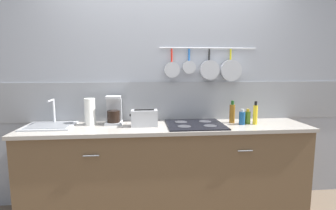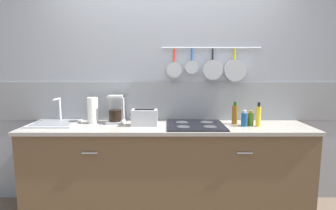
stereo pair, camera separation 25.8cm
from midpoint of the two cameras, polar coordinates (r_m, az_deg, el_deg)
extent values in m
cube|color=#999EA8|center=(2.88, 2.45, 4.40)|extent=(7.20, 0.06, 2.60)
cube|color=gray|center=(2.89, 2.44, 0.88)|extent=(7.20, 0.07, 0.42)
cylinder|color=#B7BABF|center=(2.89, 12.07, 12.08)|extent=(1.05, 0.02, 0.02)
cylinder|color=red|center=(2.83, 4.04, 10.73)|extent=(0.02, 0.02, 0.14)
cylinder|color=#B7BABF|center=(2.80, 4.04, 7.64)|extent=(0.16, 0.05, 0.16)
cylinder|color=#1959B2|center=(2.85, 7.86, 10.81)|extent=(0.02, 0.02, 0.13)
cylinder|color=#B7BABF|center=(2.83, 7.86, 8.13)|extent=(0.14, 0.04, 0.14)
cylinder|color=black|center=(2.89, 12.29, 10.73)|extent=(0.02, 0.02, 0.12)
cylinder|color=#B7BABF|center=(2.85, 12.31, 7.47)|extent=(0.21, 0.06, 0.21)
cylinder|color=gold|center=(2.94, 16.89, 10.57)|extent=(0.02, 0.02, 0.11)
cylinder|color=#B7BABF|center=(2.91, 16.90, 7.21)|extent=(0.23, 0.05, 0.23)
cube|color=brown|center=(2.76, 2.64, -14.23)|extent=(2.80, 0.53, 0.88)
cylinder|color=slate|center=(2.47, -13.80, -10.22)|extent=(0.14, 0.01, 0.01)
cylinder|color=slate|center=(2.53, 19.28, -9.95)|extent=(0.14, 0.01, 0.01)
cube|color=#A59E93|center=(2.62, 2.70, -4.95)|extent=(2.84, 0.57, 0.03)
cube|color=#B7BABF|center=(2.87, -21.10, -3.83)|extent=(0.46, 0.39, 0.01)
cube|color=slate|center=(2.87, -21.11, -3.64)|extent=(0.39, 0.31, 0.00)
cylinder|color=#B7BABF|center=(2.98, -20.22, -0.96)|extent=(0.03, 0.03, 0.26)
cylinder|color=#B7BABF|center=(2.89, -20.86, 1.15)|extent=(0.02, 0.16, 0.02)
cylinder|color=white|center=(2.79, -13.51, -1.18)|extent=(0.11, 0.11, 0.27)
cube|color=#B7BABF|center=(2.77, -8.65, -3.68)|extent=(0.17, 0.19, 0.02)
cube|color=#B7BABF|center=(2.81, -8.51, -0.78)|extent=(0.15, 0.07, 0.29)
cylinder|color=black|center=(2.74, -8.75, -2.29)|extent=(0.13, 0.13, 0.12)
cube|color=#B7BABF|center=(2.75, -8.70, 1.81)|extent=(0.15, 0.14, 0.02)
cube|color=#B7BABF|center=(2.61, -2.32, -2.78)|extent=(0.26, 0.14, 0.16)
cube|color=black|center=(2.57, -2.35, -1.08)|extent=(0.19, 0.03, 0.00)
cube|color=black|center=(2.62, -2.31, -0.91)|extent=(0.19, 0.03, 0.00)
cube|color=black|center=(2.61, -5.32, -2.08)|extent=(0.02, 0.02, 0.02)
cube|color=black|center=(2.65, 8.81, -4.37)|extent=(0.57, 0.53, 0.01)
cylinder|color=#38383D|center=(2.52, 6.30, -4.75)|extent=(0.13, 0.13, 0.00)
cylinder|color=#38383D|center=(2.57, 12.01, -4.67)|extent=(0.13, 0.13, 0.00)
cylinder|color=#38383D|center=(2.73, 5.82, -3.78)|extent=(0.13, 0.13, 0.00)
cylinder|color=#38383D|center=(2.77, 11.11, -3.72)|extent=(0.13, 0.13, 0.00)
cylinder|color=#8C5919|center=(2.79, 16.95, -2.09)|extent=(0.06, 0.06, 0.19)
cylinder|color=#194C19|center=(2.78, 17.05, 0.29)|extent=(0.03, 0.03, 0.04)
cylinder|color=navy|center=(2.73, 18.94, -3.05)|extent=(0.06, 0.06, 0.13)
cylinder|color=beige|center=(2.72, 19.02, -1.40)|extent=(0.03, 0.03, 0.03)
cylinder|color=#4C721E|center=(2.79, 20.14, -2.94)|extent=(0.06, 0.06, 0.13)
cylinder|color=#B28C19|center=(2.77, 20.21, -1.38)|extent=(0.03, 0.03, 0.03)
cylinder|color=yellow|center=(2.77, 21.67, -2.36)|extent=(0.05, 0.05, 0.20)
cylinder|color=black|center=(2.75, 21.79, 0.08)|extent=(0.02, 0.02, 0.04)
camera|label=1|loc=(0.13, -87.14, 0.40)|focal=28.00mm
camera|label=2|loc=(0.13, 92.86, -0.40)|focal=28.00mm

